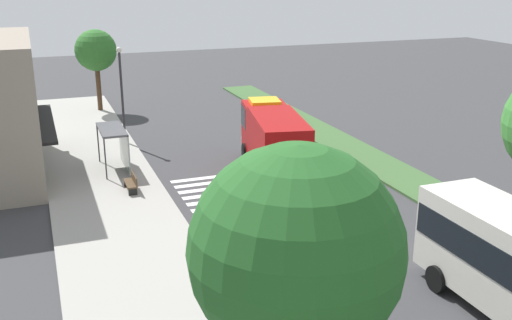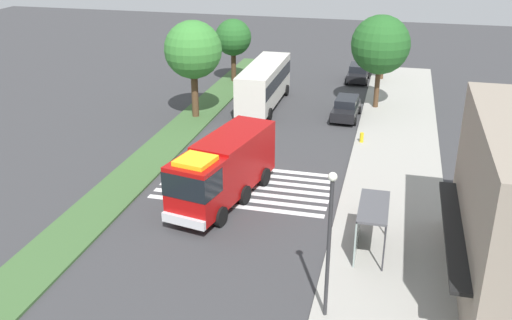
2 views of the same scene
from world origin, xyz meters
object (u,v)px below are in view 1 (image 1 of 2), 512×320
Objects in this scene: street_lamp at (122,87)px; fire_truck at (273,138)px; bench_near_shelter at (132,182)px; bus_stop_shelter at (118,140)px; fire_hydrant at (211,271)px; sidewalk_tree_west at (296,251)px; sidewalk_tree_center at (96,51)px.

fire_truck is at bearing -141.26° from street_lamp.
fire_truck is 8.43m from bench_near_shelter.
fire_hydrant is at bearing -175.12° from bus_stop_shelter.
street_lamp is 0.83× the size of sidewalk_tree_west.
fire_truck is at bearing -32.23° from fire_hydrant.
fire_truck is at bearing -112.59° from bus_stop_shelter.
sidewalk_tree_west is (-23.33, -0.75, 3.56)m from bus_stop_shelter.
sidewalk_tree_west is at bearing 179.20° from street_lamp.
bus_stop_shelter is 0.53× the size of sidewalk_tree_center.
street_lamp is at bearing 0.28° from fire_hydrant.
street_lamp is at bearing -11.89° from bus_stop_shelter.
bus_stop_shelter is (3.46, 8.31, -0.22)m from fire_truck.
sidewalk_tree_center is (39.45, -0.00, -0.40)m from sidewalk_tree_west.
bus_stop_shelter is 4.20m from bench_near_shelter.
sidewalk_tree_west is (-28.80, 0.40, 1.53)m from street_lamp.
sidewalk_tree_west is at bearing 176.70° from fire_hydrant.
street_lamp is 20.41m from fire_hydrant.
sidewalk_tree_center reaches higher than fire_hydrant.
fire_truck reaches higher than bench_near_shelter.
sidewalk_tree_west is 10.00m from fire_hydrant.
bus_stop_shelter is at bearing 168.11° from street_lamp.
bus_stop_shelter is 0.45× the size of sidewalk_tree_west.
sidewalk_tree_west is at bearing 180.00° from sidewalk_tree_center.
bus_stop_shelter is at bearing 4.88° from fire_hydrant.
sidewalk_tree_center is at bearing 0.93° from fire_hydrant.
sidewalk_tree_west is 39.45m from sidewalk_tree_center.
fire_hydrant is (-14.66, -1.25, -1.40)m from bus_stop_shelter.
bench_near_shelter is at bearing 177.98° from sidewalk_tree_center.
fire_truck is 21.19m from sidewalk_tree_center.
sidewalk_tree_west reaches higher than sidewalk_tree_center.
bench_near_shelter is at bearing 2.11° from sidewalk_tree_west.
bench_near_shelter is at bearing 173.31° from street_lamp.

